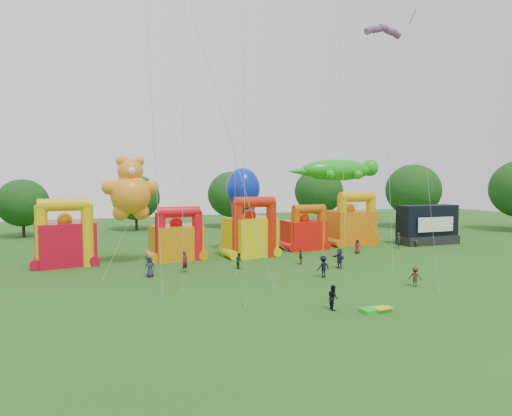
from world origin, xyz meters
name	(u,v)px	position (x,y,z in m)	size (l,w,h in m)	color
ground	(413,332)	(0.00, 0.00, 0.00)	(160.00, 160.00, 0.00)	#245919
tree_ring	(392,222)	(-1.15, 0.60, 6.26)	(120.50, 122.58, 12.07)	#352314
bouncy_castle_0	(65,240)	(-18.47, 28.30, 2.53)	(5.84, 4.97, 6.68)	red
bouncy_castle_1	(177,239)	(-7.60, 27.27, 2.17)	(5.36, 4.49, 5.70)	orange
bouncy_castle_2	(251,233)	(0.39, 26.30, 2.51)	(5.88, 5.16, 6.62)	yellow
bouncy_castle_3	(305,232)	(8.16, 28.30, 2.09)	(4.66, 3.77, 5.46)	red
bouncy_castle_4	(351,225)	(15.47, 29.46, 2.58)	(5.54, 4.46, 6.83)	orange
stage_trailer	(427,225)	(25.08, 26.20, 2.45)	(8.01, 3.30, 5.10)	black
teddy_bear_kite	(124,219)	(-13.17, 24.80, 4.76)	(5.97, 7.94, 10.88)	orange
gecko_kite	(351,195)	(15.80, 29.84, 6.40)	(13.75, 9.07, 11.17)	#1DAB18
octopus_kite	(258,217)	(1.76, 27.52, 4.21)	(5.54, 9.20, 9.86)	#0C25BF
parafoil_kites	(273,122)	(-1.88, 15.26, 13.38)	(27.29, 9.31, 29.59)	red
diamond_kites	(278,86)	(-1.60, 14.98, 16.35)	(20.86, 17.83, 37.99)	red
folded_kite_bundle	(376,310)	(0.41, 3.94, 0.14)	(2.04, 1.16, 0.31)	green
spectator_0	(150,267)	(-11.60, 19.79, 0.91)	(0.89, 0.58, 1.81)	#29253E
spectator_1	(185,262)	(-8.29, 20.70, 0.97)	(0.71, 0.46, 1.94)	#56181D
spectator_2	(239,261)	(-3.14, 20.31, 0.77)	(0.75, 0.58, 1.54)	#17391C
spectator_3	(323,267)	(2.36, 14.01, 0.95)	(1.23, 0.71, 1.90)	black
spectator_4	(301,257)	(3.30, 20.02, 0.78)	(0.92, 0.38, 1.56)	#45321B
spectator_5	(339,258)	(5.82, 16.88, 0.95)	(1.77, 0.56, 1.91)	#2F2A47
spectator_6	(357,246)	(12.20, 23.16, 0.83)	(0.81, 0.53, 1.65)	maroon
spectator_7	(399,240)	(19.16, 24.53, 0.96)	(0.70, 0.46, 1.93)	#163823
spectator_8	(333,297)	(-1.94, 5.41, 0.82)	(0.79, 0.62, 1.63)	black
spectator_9	(415,277)	(7.51, 8.41, 0.79)	(1.02, 0.59, 1.58)	#372816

